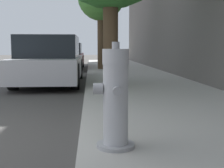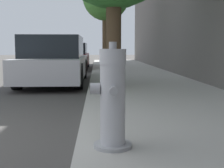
# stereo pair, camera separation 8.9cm
# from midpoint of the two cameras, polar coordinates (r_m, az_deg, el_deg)

# --- Properties ---
(sidewalk_slab) EXTENTS (3.00, 40.00, 0.11)m
(sidewalk_slab) POSITION_cam_midpoint_polar(r_m,az_deg,el_deg) (3.61, 19.27, -9.52)
(sidewalk_slab) COLOR #A8A59E
(sidewalk_slab) RESTS_ON ground_plane
(fire_hydrant) EXTENTS (0.39, 0.38, 0.98)m
(fire_hydrant) POSITION_cam_midpoint_polar(r_m,az_deg,el_deg) (2.88, 0.97, -2.92)
(fire_hydrant) COLOR #97979C
(fire_hydrant) RESTS_ON sidewalk_slab
(parked_car_near) EXTENTS (1.71, 4.47, 1.35)m
(parked_car_near) POSITION_cam_midpoint_polar(r_m,az_deg,el_deg) (9.13, -10.14, 4.19)
(parked_car_near) COLOR #B7B7BC
(parked_car_near) RESTS_ON ground_plane
(parked_car_mid) EXTENTS (1.74, 4.23, 1.24)m
(parked_car_mid) POSITION_cam_midpoint_polar(r_m,az_deg,el_deg) (15.06, -7.51, 5.02)
(parked_car_mid) COLOR maroon
(parked_car_mid) RESTS_ON ground_plane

